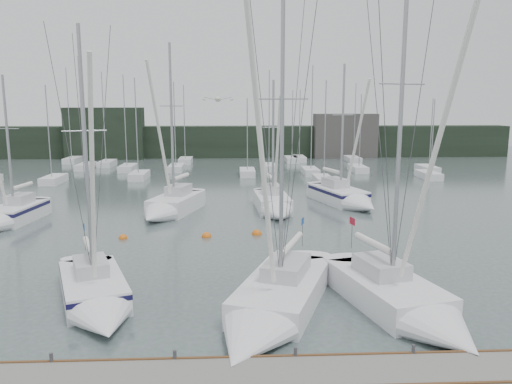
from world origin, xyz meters
TOP-DOWN VIEW (x-y plane):
  - ground at (0.00, 0.00)m, footprint 160.00×160.00m
  - dock at (0.00, -5.00)m, footprint 24.00×2.00m
  - far_treeline at (0.00, 62.00)m, footprint 90.00×4.00m
  - far_building_left at (-20.00, 60.00)m, footprint 12.00×3.00m
  - far_building_right at (18.00, 60.00)m, footprint 10.00×3.00m
  - mast_forest at (-1.09, 45.02)m, footprint 53.62×25.61m
  - sailboat_near_left at (-5.85, 0.95)m, footprint 5.26×8.29m
  - sailboat_near_center at (1.38, -0.63)m, footprint 6.38×10.56m
  - sailboat_near_right at (7.14, -0.68)m, footprint 5.10×9.34m
  - sailboat_mid_a at (-16.35, 16.56)m, footprint 3.40×7.83m
  - sailboat_mid_b at (-5.11, 19.03)m, footprint 5.07×8.64m
  - sailboat_mid_c at (3.29, 19.44)m, footprint 3.04×8.26m
  - sailboat_mid_d at (9.77, 22.25)m, footprint 5.38×9.24m
  - buoy_a at (-1.80, 12.60)m, footprint 0.65×0.65m
  - buoy_b at (1.54, 13.10)m, footprint 0.67×0.67m
  - buoy_c at (-7.24, 12.48)m, footprint 0.57×0.57m
  - seagull at (-0.60, 0.71)m, footprint 1.12×0.51m

SIDE VIEW (x-z plane):
  - ground at x=0.00m, z-range 0.00..0.00m
  - buoy_a at x=-1.80m, z-range -0.33..0.33m
  - buoy_b at x=1.54m, z-range -0.33..0.33m
  - buoy_c at x=-7.24m, z-range -0.29..0.29m
  - dock at x=0.00m, z-range 0.00..0.40m
  - mast_forest at x=-1.09m, z-range -6.86..7.81m
  - sailboat_near_center at x=1.38m, z-range -7.03..8.09m
  - sailboat_near_left at x=-5.85m, z-range -5.86..6.92m
  - sailboat_near_right at x=7.14m, z-range -7.44..8.59m
  - sailboat_mid_c at x=3.29m, z-range -5.05..6.24m
  - sailboat_mid_a at x=-16.35m, z-range -5.14..6.36m
  - sailboat_mid_b at x=-5.11m, z-range -6.42..7.71m
  - sailboat_mid_d at x=9.77m, z-range -5.79..7.10m
  - far_treeline at x=0.00m, z-range 0.00..5.00m
  - far_building_right at x=18.00m, z-range 0.00..7.00m
  - far_building_left at x=-20.00m, z-range 0.00..8.00m
  - seagull at x=-0.60m, z-range 8.76..8.98m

